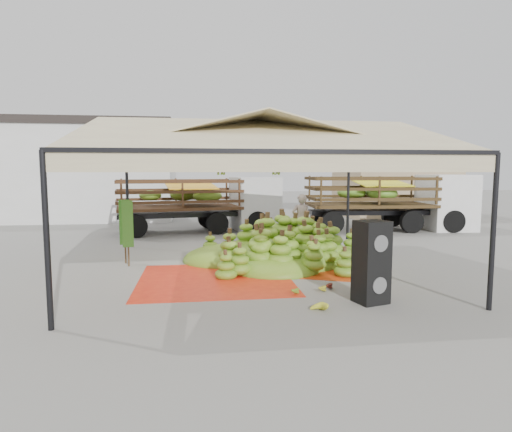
{
  "coord_description": "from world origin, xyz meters",
  "views": [
    {
      "loc": [
        -1.49,
        -11.34,
        2.65
      ],
      "look_at": [
        0.2,
        1.5,
        1.3
      ],
      "focal_mm": 30.0,
      "sensor_mm": 36.0,
      "label": 1
    }
  ],
  "objects": [
    {
      "name": "ground",
      "position": [
        0.0,
        0.0,
        0.0
      ],
      "size": [
        90.0,
        90.0,
        0.0
      ],
      "primitive_type": "plane",
      "color": "slate",
      "rests_on": "ground"
    },
    {
      "name": "canopy_tent",
      "position": [
        0.0,
        0.0,
        3.3
      ],
      "size": [
        8.1,
        8.1,
        4.0
      ],
      "color": "black",
      "rests_on": "ground"
    },
    {
      "name": "building_white",
      "position": [
        -10.0,
        14.0,
        2.71
      ],
      "size": [
        14.3,
        6.3,
        5.4
      ],
      "color": "silver",
      "rests_on": "ground"
    },
    {
      "name": "building_tan",
      "position": [
        10.0,
        13.0,
        2.07
      ],
      "size": [
        6.3,
        5.3,
        4.1
      ],
      "color": "tan",
      "rests_on": "ground"
    },
    {
      "name": "tarp_left",
      "position": [
        -1.14,
        -0.99,
        0.01
      ],
      "size": [
        3.72,
        3.54,
        0.01
      ],
      "primitive_type": "cube",
      "rotation": [
        0.0,
        0.0,
        0.0
      ],
      "color": "red",
      "rests_on": "ground"
    },
    {
      "name": "tarp_right",
      "position": [
        1.66,
        0.77,
        0.01
      ],
      "size": [
        5.27,
        5.38,
        0.01
      ],
      "primitive_type": "cube",
      "rotation": [
        0.0,
        0.0,
        -0.38
      ],
      "color": "red",
      "rests_on": "ground"
    },
    {
      "name": "banana_heap",
      "position": [
        0.98,
        0.89,
        0.64
      ],
      "size": [
        6.61,
        5.68,
        1.29
      ],
      "primitive_type": "ellipsoid",
      "rotation": [
        0.0,
        0.0,
        0.13
      ],
      "color": "#497518",
      "rests_on": "ground"
    },
    {
      "name": "hand_yellow_a",
      "position": [
        1.12,
        -2.29,
        0.09
      ],
      "size": [
        0.51,
        0.47,
        0.19
      ],
      "primitive_type": "ellipsoid",
      "rotation": [
        0.0,
        0.0,
        -0.4
      ],
      "color": "gold",
      "rests_on": "ground"
    },
    {
      "name": "hand_yellow_b",
      "position": [
        0.7,
        -3.7,
        0.11
      ],
      "size": [
        0.64,
        0.63,
        0.23
      ],
      "primitive_type": "ellipsoid",
      "rotation": [
        0.0,
        0.0,
        0.75
      ],
      "color": "gold",
      "rests_on": "ground"
    },
    {
      "name": "hand_red_a",
      "position": [
        1.32,
        -2.11,
        0.09
      ],
      "size": [
        0.48,
        0.43,
        0.18
      ],
      "primitive_type": "ellipsoid",
      "rotation": [
        0.0,
        0.0,
        -0.29
      ],
      "color": "#5A1E14",
      "rests_on": "ground"
    },
    {
      "name": "hand_red_b",
      "position": [
        3.02,
        -0.61,
        0.09
      ],
      "size": [
        0.47,
        0.44,
        0.17
      ],
      "primitive_type": "ellipsoid",
      "rotation": [
        0.0,
        0.0,
        0.39
      ],
      "color": "#512A12",
      "rests_on": "ground"
    },
    {
      "name": "hand_green",
      "position": [
        0.49,
        -2.39,
        0.09
      ],
      "size": [
        0.48,
        0.45,
        0.18
      ],
      "primitive_type": "ellipsoid",
      "rotation": [
        0.0,
        0.0,
        -0.42
      ],
      "color": "#4D7819",
      "rests_on": "ground"
    },
    {
      "name": "hanging_bunches",
      "position": [
        -0.17,
        0.19,
        2.62
      ],
      "size": [
        1.74,
        0.24,
        0.2
      ],
      "color": "#4B7D1A",
      "rests_on": "ground"
    },
    {
      "name": "speaker_stack",
      "position": [
        1.92,
        -3.25,
        0.84
      ],
      "size": [
        0.73,
        0.68,
        1.67
      ],
      "rotation": [
        0.0,
        0.0,
        0.28
      ],
      "color": "black",
      "rests_on": "ground"
    },
    {
      "name": "banana_leaves",
      "position": [
        -3.7,
        1.31,
        0.0
      ],
      "size": [
        0.96,
        1.36,
        3.7
      ],
      "primitive_type": null,
      "color": "#3B7B20",
      "rests_on": "ground"
    },
    {
      "name": "vendor",
      "position": [
        2.06,
        3.4,
        0.93
      ],
      "size": [
        0.7,
        0.47,
        1.86
      ],
      "primitive_type": "imported",
      "rotation": [
        0.0,
        0.0,
        3.19
      ],
      "color": "gray",
      "rests_on": "ground"
    },
    {
      "name": "truck_left",
      "position": [
        -1.23,
        7.66,
        1.47
      ],
      "size": [
        7.26,
        3.49,
        2.39
      ],
      "rotation": [
        0.0,
        0.0,
        0.17
      ],
      "color": "#462E17",
      "rests_on": "ground"
    },
    {
      "name": "truck_right",
      "position": [
        7.34,
        7.07,
        1.54
      ],
      "size": [
        7.43,
        2.93,
        2.5
      ],
      "rotation": [
        0.0,
        0.0,
        -0.06
      ],
      "color": "#463317",
      "rests_on": "ground"
    }
  ]
}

